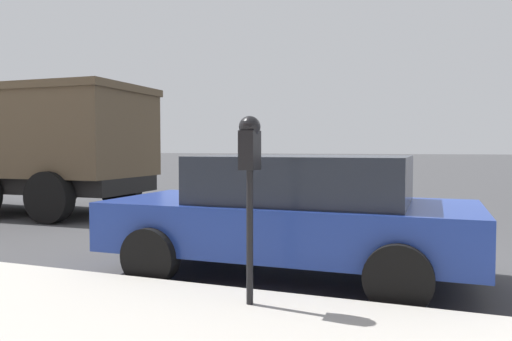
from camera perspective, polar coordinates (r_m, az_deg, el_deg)
name	(u,v)px	position (r m, az deg, el deg)	size (l,w,h in m)	color
ground_plane	(349,260)	(6.94, 10.58, -9.99)	(220.00, 220.00, 0.00)	#424244
parking_meter	(250,160)	(4.32, -0.72, 1.16)	(0.21, 0.19, 1.65)	black
car_blue	(293,212)	(5.88, 4.29, -4.80)	(2.12, 4.25, 1.42)	navy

